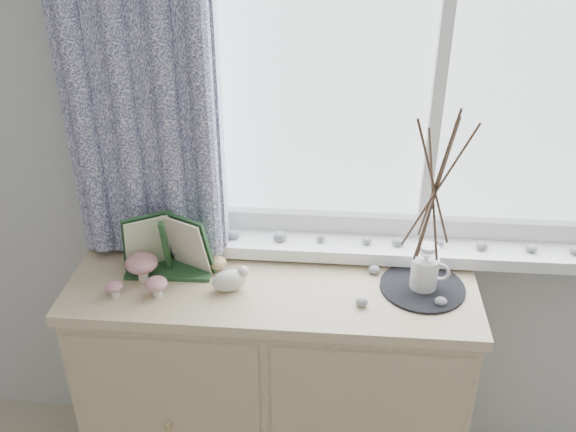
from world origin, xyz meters
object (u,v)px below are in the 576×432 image
object	(u,v)px
sideboard	(274,386)
toadstool_cluster	(142,271)
botanical_book	(164,249)
twig_pitcher	(436,184)

from	to	relation	value
sideboard	toadstool_cluster	world-z (taller)	toadstool_cluster
sideboard	botanical_book	size ratio (longest dim) A/B	4.13
sideboard	twig_pitcher	distance (m)	0.88
sideboard	toadstool_cluster	bearing A→B (deg)	-171.56
botanical_book	toadstool_cluster	world-z (taller)	botanical_book
botanical_book	toadstool_cluster	distance (m)	0.09
botanical_book	toadstool_cluster	bearing A→B (deg)	-144.92
botanical_book	sideboard	bearing A→B (deg)	-0.42
botanical_book	twig_pitcher	size ratio (longest dim) A/B	0.49
toadstool_cluster	twig_pitcher	size ratio (longest dim) A/B	0.30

